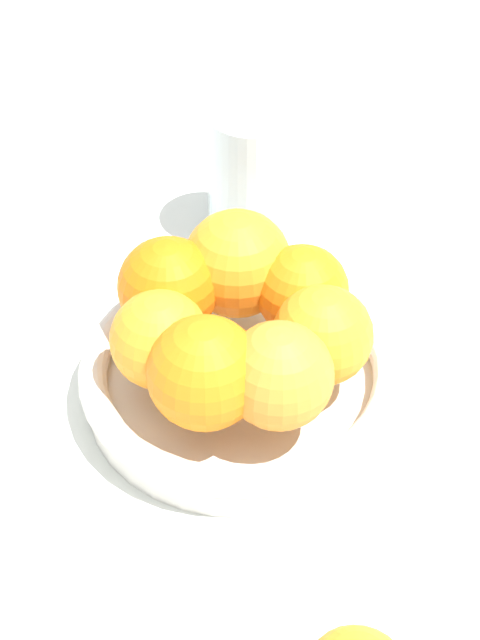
# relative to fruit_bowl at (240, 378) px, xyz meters

# --- Properties ---
(ground_plane) EXTENTS (4.00, 4.00, 0.00)m
(ground_plane) POSITION_rel_fruit_bowl_xyz_m (0.00, 0.00, -0.02)
(ground_plane) COLOR silver
(fruit_bowl) EXTENTS (0.24, 0.24, 0.04)m
(fruit_bowl) POSITION_rel_fruit_bowl_xyz_m (0.00, 0.00, 0.00)
(fruit_bowl) COLOR silver
(fruit_bowl) RESTS_ON ground_plane
(orange_pile) EXTENTS (0.20, 0.19, 0.08)m
(orange_pile) POSITION_rel_fruit_bowl_xyz_m (0.00, 0.00, 0.06)
(orange_pile) COLOR orange
(orange_pile) RESTS_ON fruit_bowl
(drinking_glass) EXTENTS (0.08, 0.08, 0.12)m
(drinking_glass) POSITION_rel_fruit_bowl_xyz_m (0.13, -0.16, 0.04)
(drinking_glass) COLOR silver
(drinking_glass) RESTS_ON ground_plane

